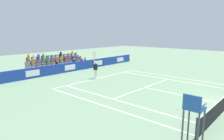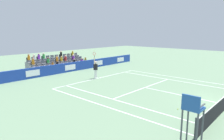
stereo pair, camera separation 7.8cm
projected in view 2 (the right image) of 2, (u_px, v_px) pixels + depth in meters
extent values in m
cube|color=white|center=(99.00, 78.00, 21.10)|extent=(10.97, 0.10, 0.01)
cube|color=white|center=(145.00, 87.00, 17.50)|extent=(8.23, 0.10, 0.01)
cube|color=white|center=(181.00, 95.00, 15.40)|extent=(0.10, 6.40, 0.01)
cube|color=white|center=(118.00, 101.00, 14.19)|extent=(0.10, 11.89, 0.01)
cube|color=white|center=(172.00, 80.00, 20.21)|extent=(0.10, 11.89, 0.01)
cube|color=white|center=(104.00, 106.00, 13.19)|extent=(0.10, 11.89, 0.01)
cube|color=white|center=(178.00, 78.00, 21.21)|extent=(0.10, 11.89, 0.01)
cube|color=white|center=(100.00, 78.00, 21.04)|extent=(0.10, 0.20, 0.01)
cube|color=#193899|center=(70.00, 67.00, 24.25)|extent=(23.11, 0.20, 1.09)
cube|color=white|center=(121.00, 59.00, 30.94)|extent=(1.48, 0.01, 0.61)
cube|color=white|center=(99.00, 63.00, 27.56)|extent=(1.48, 0.01, 0.61)
cube|color=white|center=(70.00, 67.00, 24.18)|extent=(1.48, 0.01, 0.61)
cube|color=white|center=(33.00, 73.00, 20.80)|extent=(1.48, 0.01, 0.61)
cylinder|color=#33383D|center=(196.00, 130.00, 8.86)|extent=(0.10, 0.10, 1.07)
cylinder|color=white|center=(96.00, 74.00, 20.83)|extent=(0.16, 0.16, 0.90)
cylinder|color=white|center=(95.00, 74.00, 20.61)|extent=(0.16, 0.16, 0.90)
cube|color=white|center=(96.00, 78.00, 20.90)|extent=(0.19, 0.28, 0.08)
cube|color=white|center=(95.00, 78.00, 20.69)|extent=(0.19, 0.28, 0.08)
cube|color=black|center=(96.00, 67.00, 20.58)|extent=(0.32, 0.41, 0.60)
sphere|color=beige|center=(95.00, 62.00, 20.50)|extent=(0.24, 0.24, 0.24)
cylinder|color=beige|center=(94.00, 61.00, 20.27)|extent=(0.09, 0.09, 0.62)
cylinder|color=beige|center=(97.00, 66.00, 20.75)|extent=(0.09, 0.09, 0.56)
cylinder|color=black|center=(94.00, 57.00, 20.19)|extent=(0.04, 0.04, 0.28)
torus|color=red|center=(94.00, 54.00, 20.14)|extent=(0.12, 0.30, 0.31)
sphere|color=#D1E533|center=(94.00, 51.00, 20.09)|extent=(0.07, 0.07, 0.07)
cylinder|color=#474C54|center=(187.00, 125.00, 8.60)|extent=(0.07, 0.07, 1.71)
cylinder|color=#474C54|center=(202.00, 129.00, 8.20)|extent=(0.07, 0.07, 1.71)
cylinder|color=#474C54|center=(181.00, 130.00, 8.16)|extent=(0.07, 0.07, 1.71)
cylinder|color=#474C54|center=(197.00, 135.00, 7.76)|extent=(0.07, 0.07, 1.71)
cube|color=#23519E|center=(193.00, 108.00, 8.02)|extent=(0.70, 0.70, 0.08)
cube|color=#23519E|center=(191.00, 102.00, 7.72)|extent=(0.06, 0.70, 0.55)
cube|color=#474C54|center=(186.00, 102.00, 8.19)|extent=(0.56, 0.05, 0.04)
cube|color=#474C54|center=(202.00, 106.00, 7.77)|extent=(0.56, 0.05, 0.04)
cube|color=gray|center=(64.00, 69.00, 25.02)|extent=(7.44, 0.95, 0.42)
cube|color=#545960|center=(86.00, 63.00, 27.45)|extent=(0.48, 0.44, 0.20)
cube|color=#545960|center=(85.00, 61.00, 27.54)|extent=(0.48, 0.04, 0.30)
cube|color=#545960|center=(82.00, 64.00, 27.00)|extent=(0.48, 0.44, 0.20)
cube|color=#545960|center=(81.00, 62.00, 27.09)|extent=(0.48, 0.04, 0.30)
cube|color=#545960|center=(78.00, 64.00, 26.55)|extent=(0.48, 0.44, 0.20)
cube|color=#545960|center=(77.00, 62.00, 26.63)|extent=(0.48, 0.04, 0.30)
cube|color=#545960|center=(75.00, 65.00, 26.09)|extent=(0.48, 0.44, 0.20)
cube|color=#545960|center=(74.00, 63.00, 26.18)|extent=(0.48, 0.04, 0.30)
cube|color=#545960|center=(71.00, 65.00, 25.64)|extent=(0.48, 0.44, 0.20)
cube|color=#545960|center=(70.00, 63.00, 25.73)|extent=(0.48, 0.04, 0.30)
cube|color=#545960|center=(66.00, 66.00, 25.19)|extent=(0.48, 0.44, 0.20)
cube|color=#545960|center=(65.00, 64.00, 25.27)|extent=(0.48, 0.04, 0.30)
cube|color=#545960|center=(62.00, 67.00, 24.73)|extent=(0.48, 0.44, 0.20)
cube|color=#545960|center=(61.00, 64.00, 24.82)|extent=(0.48, 0.04, 0.30)
cube|color=#545960|center=(58.00, 67.00, 24.28)|extent=(0.48, 0.44, 0.20)
cube|color=#545960|center=(57.00, 65.00, 24.37)|extent=(0.48, 0.04, 0.30)
cube|color=#545960|center=(53.00, 68.00, 23.83)|extent=(0.48, 0.44, 0.20)
cube|color=#545960|center=(52.00, 66.00, 23.91)|extent=(0.48, 0.04, 0.30)
cube|color=#545960|center=(48.00, 69.00, 23.37)|extent=(0.48, 0.44, 0.20)
cube|color=#545960|center=(47.00, 66.00, 23.46)|extent=(0.48, 0.04, 0.30)
cube|color=#545960|center=(43.00, 69.00, 22.92)|extent=(0.48, 0.44, 0.20)
cube|color=#545960|center=(42.00, 67.00, 23.00)|extent=(0.48, 0.04, 0.30)
cube|color=#545960|center=(38.00, 70.00, 22.47)|extent=(0.48, 0.44, 0.20)
cube|color=#545960|center=(37.00, 68.00, 22.55)|extent=(0.48, 0.04, 0.30)
cube|color=gray|center=(60.00, 66.00, 25.60)|extent=(7.44, 0.95, 0.84)
cube|color=#545960|center=(81.00, 59.00, 28.00)|extent=(0.48, 0.44, 0.20)
cube|color=#545960|center=(80.00, 57.00, 28.09)|extent=(0.48, 0.04, 0.30)
cube|color=#545960|center=(78.00, 60.00, 27.55)|extent=(0.48, 0.44, 0.20)
cube|color=#545960|center=(77.00, 58.00, 27.63)|extent=(0.48, 0.04, 0.30)
cube|color=#545960|center=(74.00, 60.00, 27.09)|extent=(0.48, 0.44, 0.20)
cube|color=#545960|center=(73.00, 58.00, 27.18)|extent=(0.48, 0.04, 0.30)
cube|color=#545960|center=(70.00, 61.00, 26.64)|extent=(0.48, 0.44, 0.20)
cube|color=#545960|center=(69.00, 59.00, 26.73)|extent=(0.48, 0.04, 0.30)
cube|color=#545960|center=(66.00, 61.00, 26.19)|extent=(0.48, 0.44, 0.20)
cube|color=#545960|center=(65.00, 59.00, 26.27)|extent=(0.48, 0.04, 0.30)
cube|color=#545960|center=(62.00, 62.00, 25.73)|extent=(0.48, 0.44, 0.20)
cube|color=#545960|center=(61.00, 60.00, 25.82)|extent=(0.48, 0.04, 0.30)
cube|color=#545960|center=(58.00, 62.00, 25.28)|extent=(0.48, 0.44, 0.20)
cube|color=#545960|center=(56.00, 60.00, 25.37)|extent=(0.48, 0.04, 0.30)
cube|color=#545960|center=(53.00, 63.00, 24.83)|extent=(0.48, 0.44, 0.20)
cube|color=#545960|center=(52.00, 61.00, 24.91)|extent=(0.48, 0.04, 0.30)
cube|color=#545960|center=(48.00, 64.00, 24.37)|extent=(0.48, 0.44, 0.20)
cube|color=#545960|center=(47.00, 61.00, 24.46)|extent=(0.48, 0.04, 0.30)
cube|color=#545960|center=(44.00, 64.00, 23.92)|extent=(0.48, 0.44, 0.20)
cube|color=#545960|center=(43.00, 62.00, 24.01)|extent=(0.48, 0.04, 0.30)
cube|color=#545960|center=(39.00, 65.00, 23.47)|extent=(0.48, 0.44, 0.20)
cube|color=#545960|center=(38.00, 62.00, 23.55)|extent=(0.48, 0.04, 0.30)
cube|color=#545960|center=(34.00, 65.00, 23.01)|extent=(0.48, 0.44, 0.20)
cube|color=#545960|center=(33.00, 63.00, 23.10)|extent=(0.48, 0.04, 0.30)
cube|color=gray|center=(55.00, 64.00, 26.19)|extent=(7.44, 0.95, 1.26)
cube|color=#545960|center=(77.00, 56.00, 28.55)|extent=(0.48, 0.44, 0.20)
cube|color=#545960|center=(76.00, 54.00, 28.63)|extent=(0.48, 0.04, 0.30)
cube|color=#545960|center=(73.00, 56.00, 28.09)|extent=(0.48, 0.44, 0.20)
cube|color=#545960|center=(72.00, 54.00, 28.18)|extent=(0.48, 0.04, 0.30)
cube|color=#545960|center=(69.00, 57.00, 27.64)|extent=(0.48, 0.44, 0.20)
cube|color=#545960|center=(68.00, 55.00, 27.73)|extent=(0.48, 0.04, 0.30)
cube|color=#545960|center=(65.00, 57.00, 27.19)|extent=(0.48, 0.44, 0.20)
cube|color=#545960|center=(64.00, 55.00, 27.27)|extent=(0.48, 0.04, 0.30)
cube|color=#545960|center=(61.00, 57.00, 26.73)|extent=(0.48, 0.44, 0.20)
cube|color=#545960|center=(60.00, 55.00, 26.82)|extent=(0.48, 0.04, 0.30)
cube|color=#545960|center=(57.00, 58.00, 26.28)|extent=(0.48, 0.44, 0.20)
cube|color=#545960|center=(56.00, 56.00, 26.37)|extent=(0.48, 0.04, 0.30)
cube|color=#545960|center=(53.00, 58.00, 25.83)|extent=(0.48, 0.44, 0.20)
cube|color=#545960|center=(52.00, 56.00, 25.91)|extent=(0.48, 0.04, 0.30)
cube|color=#545960|center=(49.00, 59.00, 25.37)|extent=(0.48, 0.44, 0.20)
cube|color=#545960|center=(48.00, 57.00, 25.46)|extent=(0.48, 0.04, 0.30)
cube|color=#545960|center=(44.00, 59.00, 24.92)|extent=(0.48, 0.44, 0.20)
cube|color=#545960|center=(43.00, 57.00, 25.01)|extent=(0.48, 0.04, 0.30)
cube|color=#545960|center=(39.00, 60.00, 24.47)|extent=(0.48, 0.44, 0.20)
cube|color=#545960|center=(38.00, 58.00, 24.55)|extent=(0.48, 0.04, 0.30)
cube|color=#545960|center=(34.00, 60.00, 24.01)|extent=(0.48, 0.44, 0.20)
cube|color=#545960|center=(33.00, 58.00, 24.10)|extent=(0.48, 0.04, 0.30)
cube|color=#545960|center=(29.00, 61.00, 23.56)|extent=(0.48, 0.44, 0.20)
cube|color=#545960|center=(28.00, 59.00, 23.64)|extent=(0.48, 0.04, 0.30)
cylinder|color=green|center=(48.00, 61.00, 24.35)|extent=(0.28, 0.28, 0.46)
sphere|color=brown|center=(48.00, 58.00, 24.29)|extent=(0.20, 0.20, 0.20)
cylinder|color=orange|center=(33.00, 62.00, 22.98)|extent=(0.28, 0.28, 0.54)
sphere|color=#9E7251|center=(33.00, 59.00, 22.91)|extent=(0.20, 0.20, 0.20)
cylinder|color=purple|center=(73.00, 58.00, 27.06)|extent=(0.28, 0.28, 0.47)
sphere|color=beige|center=(73.00, 55.00, 27.00)|extent=(0.20, 0.20, 0.20)
cylinder|color=purple|center=(39.00, 57.00, 24.43)|extent=(0.28, 0.28, 0.52)
sphere|color=beige|center=(39.00, 54.00, 24.37)|extent=(0.20, 0.20, 0.20)
cylinder|color=yellow|center=(61.00, 59.00, 25.71)|extent=(0.28, 0.28, 0.45)
sphere|color=#9E7251|center=(61.00, 57.00, 25.65)|extent=(0.20, 0.20, 0.20)
cylinder|color=orange|center=(29.00, 58.00, 23.53)|extent=(0.28, 0.28, 0.50)
sphere|color=#9E7251|center=(29.00, 55.00, 23.46)|extent=(0.20, 0.20, 0.20)
cylinder|color=red|center=(66.00, 59.00, 26.16)|extent=(0.28, 0.28, 0.49)
sphere|color=#D3A884|center=(65.00, 56.00, 26.09)|extent=(0.20, 0.20, 0.20)
cylinder|color=black|center=(74.00, 62.00, 26.06)|extent=(0.28, 0.28, 0.50)
sphere|color=#D3A884|center=(74.00, 59.00, 26.00)|extent=(0.20, 0.20, 0.20)
cylinder|color=green|center=(44.00, 56.00, 24.89)|extent=(0.28, 0.28, 0.50)
sphere|color=beige|center=(43.00, 54.00, 24.82)|extent=(0.20, 0.20, 0.20)
cylinder|color=black|center=(57.00, 64.00, 24.25)|extent=(0.28, 0.28, 0.47)
sphere|color=brown|center=(57.00, 62.00, 24.19)|extent=(0.20, 0.20, 0.20)
cylinder|color=yellow|center=(73.00, 54.00, 28.06)|extent=(0.28, 0.28, 0.49)
sphere|color=#D3A884|center=(73.00, 51.00, 28.00)|extent=(0.20, 0.20, 0.20)
cylinder|color=orange|center=(57.00, 59.00, 25.25)|extent=(0.28, 0.28, 0.54)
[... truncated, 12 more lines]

